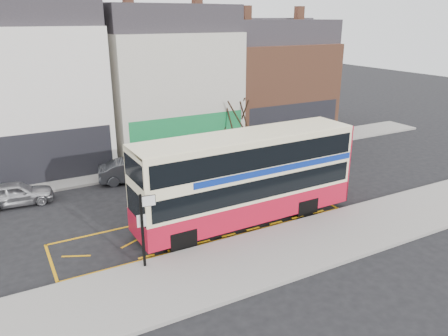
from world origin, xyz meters
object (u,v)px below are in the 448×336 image
car_grey (134,170)px  street_tree_right (236,107)px  car_white (275,145)px  bus_stop_post (144,224)px  car_silver (15,194)px  double_decker_bus (247,176)px

car_grey → street_tree_right: street_tree_right is taller
car_white → street_tree_right: bearing=46.7°
bus_stop_post → street_tree_right: street_tree_right is taller
car_silver → bus_stop_post: bearing=-151.9°
bus_stop_post → car_white: bus_stop_post is taller
car_silver → street_tree_right: size_ratio=0.73×
car_white → double_decker_bus: bearing=124.6°
bus_stop_post → car_white: size_ratio=0.64×
double_decker_bus → street_tree_right: bearing=61.4°
car_silver → car_grey: car_grey is taller
car_grey → car_white: size_ratio=0.89×
bus_stop_post → street_tree_right: (10.83, 11.49, 1.54)m
double_decker_bus → car_white: 11.29m
double_decker_bus → car_grey: 8.65m
double_decker_bus → street_tree_right: street_tree_right is taller
street_tree_right → car_white: bearing=-30.0°
bus_stop_post → car_silver: size_ratio=0.81×
bus_stop_post → car_silver: (-4.00, 9.31, -1.34)m
car_white → street_tree_right: 3.98m
car_silver → car_grey: size_ratio=0.90×
double_decker_bus → car_silver: (-9.76, 7.50, -1.66)m
double_decker_bus → street_tree_right: 11.00m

